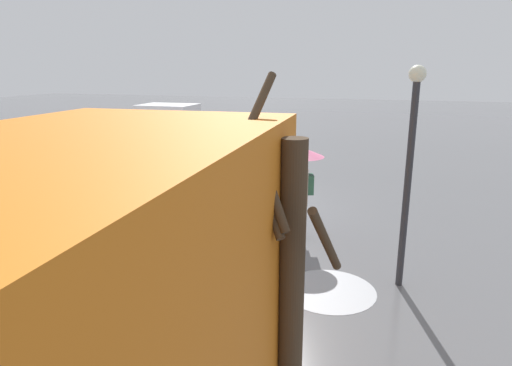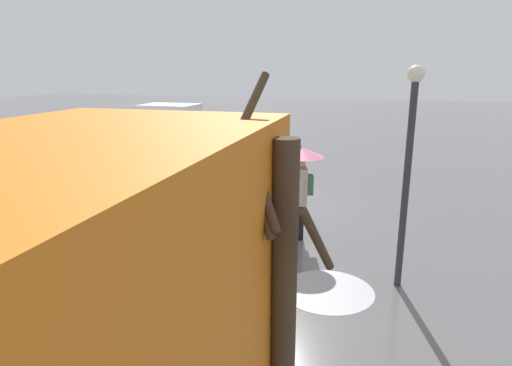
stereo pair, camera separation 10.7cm
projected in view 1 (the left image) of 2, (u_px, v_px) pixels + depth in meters
name	position (u px, v px, depth m)	size (l,w,h in m)	color
ground_plane	(253.00, 210.00, 12.21)	(90.00, 90.00, 0.00)	#5B5B5E
slush_patch_near_cluster	(329.00, 290.00, 7.81)	(1.64, 1.64, 0.01)	#999BA0
slush_patch_under_van	(156.00, 183.00, 15.07)	(2.24, 2.24, 0.01)	#ADAFB5
slush_patch_mid_street	(161.00, 210.00, 12.16)	(2.71, 2.71, 0.01)	#999BA0
slush_patch_far_side	(198.00, 218.00, 11.55)	(1.88, 1.88, 0.01)	#ADAFB5
cargo_van_parked_right	(145.00, 155.00, 13.76)	(2.21, 5.35, 2.60)	white
shopping_cart_vendor	(280.00, 198.00, 11.32)	(0.78, 0.95, 1.04)	#1951B2
hand_dolly_boxes	(243.00, 196.00, 11.76)	(0.72, 0.83, 1.32)	#515156
pedestrian_pink_side	(301.00, 171.00, 9.90)	(1.04, 1.04, 2.15)	black
pedestrian_black_side	(229.00, 159.00, 11.07)	(1.04, 1.04, 2.15)	black
bare_tree_near	(288.00, 294.00, 4.10)	(0.97, 0.97, 3.79)	#423323
street_lamp	(410.00, 156.00, 7.44)	(0.28, 0.28, 3.86)	#2D2D33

